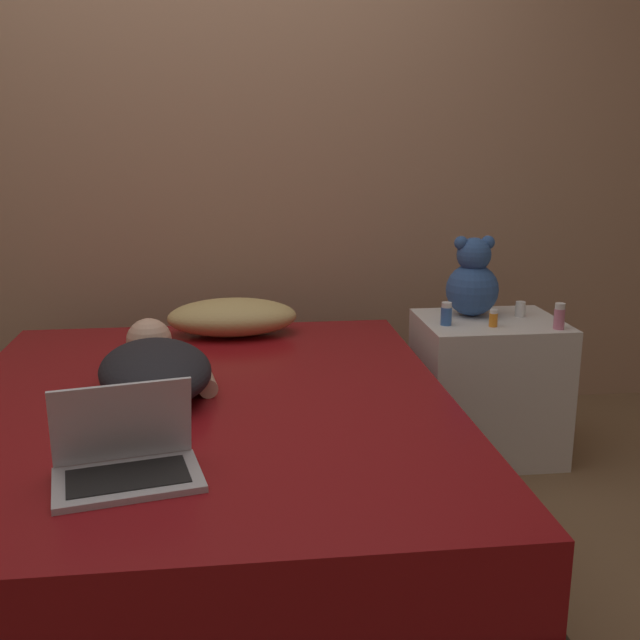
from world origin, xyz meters
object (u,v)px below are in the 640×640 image
at_px(person_lying, 156,366).
at_px(bottle_orange, 493,318).
at_px(laptop, 126,458).
at_px(teddy_bear, 473,281).
at_px(bottle_white, 520,309).
at_px(bottle_pink, 559,317).
at_px(pillow, 232,317).
at_px(bottle_blue, 446,314).

bearing_deg(person_lying, bottle_orange, 7.71).
height_order(person_lying, laptop, laptop).
relative_size(teddy_bear, bottle_white, 5.33).
bearing_deg(bottle_white, teddy_bear, 167.30).
height_order(bottle_pink, bottle_orange, bottle_pink).
height_order(teddy_bear, bottle_orange, teddy_bear).
xyz_separation_m(pillow, teddy_bear, (0.96, -0.08, 0.14)).
bearing_deg(bottle_orange, person_lying, -163.60).
height_order(person_lying, bottle_orange, person_lying).
xyz_separation_m(teddy_bear, bottle_white, (0.19, -0.04, -0.11)).
relative_size(laptop, teddy_bear, 1.16).
distance_m(person_lying, bottle_pink, 1.50).
bearing_deg(bottle_blue, bottle_white, 16.24).
relative_size(person_lying, laptop, 1.89).
relative_size(bottle_blue, bottle_orange, 1.33).
xyz_separation_m(bottle_pink, bottle_white, (-0.07, 0.21, -0.02)).
height_order(bottle_orange, bottle_white, bottle_orange).
relative_size(person_lying, bottle_white, 11.64).
bearing_deg(bottle_blue, laptop, -135.93).
bearing_deg(bottle_pink, laptop, -147.84).
relative_size(person_lying, bottle_blue, 7.94).
bearing_deg(bottle_pink, person_lying, -168.50).
bearing_deg(person_lying, laptop, -99.91).
height_order(pillow, person_lying, person_lying).
relative_size(pillow, laptop, 1.38).
bearing_deg(teddy_bear, laptop, -135.94).
bearing_deg(teddy_bear, bottle_white, -12.70).
bearing_deg(laptop, bottle_white, 27.01).
relative_size(pillow, bottle_white, 8.52).
bearing_deg(bottle_blue, teddy_bear, 44.02).
xyz_separation_m(laptop, bottle_orange, (1.25, 1.00, 0.05)).
bearing_deg(bottle_blue, pillow, 164.68).
distance_m(person_lying, teddy_bear, 1.33).
height_order(laptop, bottle_white, laptop).
relative_size(pillow, bottle_blue, 5.81).
xyz_separation_m(person_lying, teddy_bear, (1.21, 0.55, 0.14)).
distance_m(bottle_blue, bottle_white, 0.35).
distance_m(laptop, bottle_blue, 1.50).
bearing_deg(pillow, bottle_orange, -15.24).
bearing_deg(bottle_white, laptop, -141.09).
bearing_deg(bottle_pink, bottle_white, 108.57).
bearing_deg(bottle_pink, bottle_blue, 164.78).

